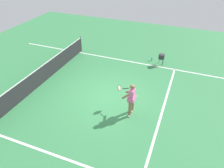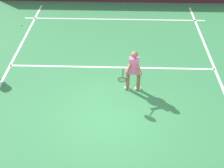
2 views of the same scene
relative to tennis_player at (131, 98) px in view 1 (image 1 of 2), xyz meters
The scene contains 8 objects.
ground_plane 1.73m from the tennis_player, 59.38° to the left, with size 23.91×23.91×0.00m, color #38844C.
service_line_marking 1.75m from the tennis_player, 59.96° to the right, with size 7.88×0.10×0.01m, color white.
sideline_left_marking 3.53m from the tennis_player, 157.85° to the left, with size 0.10×16.39×0.01m, color white.
sideline_right_marking 4.95m from the tennis_player, 15.36° to the left, with size 0.10×16.39×0.01m, color white.
court_net 5.23m from the tennis_player, 81.57° to the left, with size 8.56×0.08×1.07m.
tennis_player is the anchor object (origin of this frame).
ball_hopper 5.07m from the tennis_player, ahead, with size 0.36×0.36×0.74m.
water_bottle 5.40m from the tennis_player, ahead, with size 0.07×0.07×0.24m, color #4C9EE5.
Camera 1 is at (-7.78, -3.17, 6.41)m, focal length 34.11 mm.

